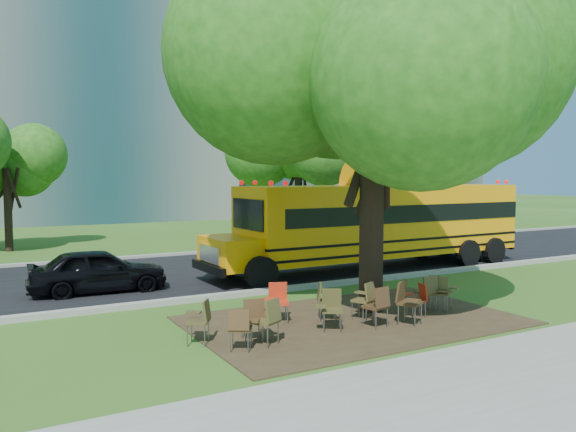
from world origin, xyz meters
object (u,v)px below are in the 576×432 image
school_bus (383,221)px  chair_5 (407,299)px  chair_13 (428,289)px  black_car (98,271)px  chair_7 (443,289)px  main_tree (373,70)px  chair_3 (331,306)px  chair_12 (435,290)px  chair_6 (418,296)px  chair_11 (365,297)px  chair_4 (378,303)px  chair_2 (268,317)px  chair_10 (325,298)px  chair_0 (254,315)px  chair_9 (277,298)px  chair_8 (201,317)px

school_bus → chair_5: size_ratio=12.47×
chair_5 → chair_13: (1.28, 0.73, -0.05)m
black_car → chair_5: bearing=-139.9°
school_bus → chair_7: (-2.64, -5.55, -1.13)m
main_tree → chair_3: (-1.75, -0.96, -5.05)m
chair_12 → chair_7: bearing=101.4°
chair_6 → chair_11: size_ratio=0.89×
main_tree → chair_4: bearing=-121.8°
main_tree → chair_13: main_tree is taller
chair_2 → chair_5: bearing=-31.9°
school_bus → chair_4: 7.88m
chair_7 → chair_3: bearing=-115.1°
chair_12 → main_tree: bearing=-80.6°
chair_10 → chair_7: bearing=107.2°
chair_4 → chair_12: chair_4 is taller
chair_0 → chair_5: bearing=4.2°
chair_10 → chair_12: bearing=108.3°
chair_6 → chair_10: 2.13m
chair_6 → black_car: 8.47m
chair_2 → school_bus: bearing=9.5°
chair_9 → chair_13: chair_9 is taller
chair_8 → chair_9: bearing=-38.2°
main_tree → chair_13: bearing=-29.5°
chair_0 → chair_5: (3.32, -0.51, 0.05)m
school_bus → chair_4: bearing=-130.7°
school_bus → chair_5: bearing=-126.1°
chair_3 → chair_5: size_ratio=0.91×
chair_12 → chair_13: size_ratio=0.96×
chair_6 → chair_12: size_ratio=0.93×
chair_11 → chair_12: (1.94, -0.10, -0.02)m
chair_5 → chair_11: 0.92m
chair_6 → chair_13: size_ratio=0.90×
chair_4 → chair_13: 2.08m
chair_0 → black_car: black_car is taller
chair_2 → chair_5: size_ratio=0.97×
main_tree → chair_2: 6.14m
chair_3 → black_car: 7.11m
chair_4 → chair_6: 1.44m
chair_0 → chair_10: (2.00, 0.61, -0.01)m
chair_9 → black_car: bearing=-39.6°
chair_3 → chair_9: bearing=-29.8°
chair_4 → chair_9: chair_4 is taller
school_bus → chair_0: (-7.56, -5.62, -1.12)m
chair_4 → chair_7: bearing=1.4°
school_bus → chair_6: bearing=-123.3°
chair_12 → chair_11: bearing=-55.2°
chair_2 → chair_12: size_ratio=1.10×
chair_2 → chair_13: size_ratio=1.06×
chair_12 → black_car: (-6.48, 5.99, 0.10)m
chair_4 → chair_11: 0.71m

